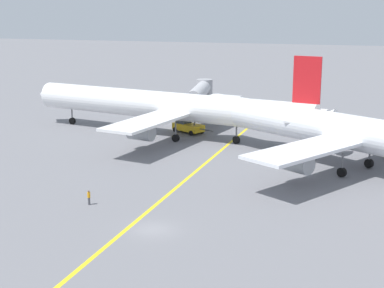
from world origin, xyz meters
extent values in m
plane|color=slate|center=(0.00, 0.00, 0.00)|extent=(600.00, 600.00, 0.00)
cube|color=yellow|center=(-2.41, 10.00, 0.00)|extent=(3.47, 119.98, 0.01)
cylinder|color=white|center=(-13.75, 42.49, 5.46)|extent=(54.13, 15.05, 4.87)
cone|color=white|center=(-41.53, 47.85, 5.46)|extent=(3.60, 4.93, 4.48)
cone|color=white|center=(13.84, 37.17, 5.46)|extent=(4.27, 4.51, 3.89)
cube|color=white|center=(-11.09, 41.98, 4.73)|extent=(13.78, 40.06, 0.44)
cube|color=white|center=(11.39, 37.64, 5.94)|extent=(5.61, 13.37, 0.28)
cube|color=red|center=(11.09, 37.70, 11.54)|extent=(4.39, 1.19, 7.30)
cylinder|color=#999EA3|center=(-9.97, 53.04, 2.93)|extent=(4.62, 3.35, 2.60)
cylinder|color=#999EA3|center=(-14.17, 31.29, 2.93)|extent=(4.62, 3.35, 2.60)
cylinder|color=slate|center=(-10.75, 38.45, 1.96)|extent=(0.28, 0.28, 2.62)
cylinder|color=black|center=(-10.75, 38.45, 0.65)|extent=(1.38, 0.79, 1.30)
cylinder|color=slate|center=(-9.46, 45.13, 1.96)|extent=(0.28, 0.28, 2.62)
cylinder|color=black|center=(-9.46, 45.13, 0.65)|extent=(1.38, 0.79, 1.30)
cylinder|color=slate|center=(-35.03, 46.60, 1.96)|extent=(0.28, 0.28, 2.62)
cylinder|color=black|center=(-35.03, 46.60, 0.65)|extent=(1.38, 0.79, 1.30)
cylinder|color=white|center=(16.41, 30.12, 5.54)|extent=(44.80, 29.32, 4.89)
cone|color=white|center=(-5.77, 43.29, 5.54)|extent=(4.70, 5.30, 4.50)
cube|color=white|center=(18.53, 28.87, 4.81)|extent=(25.40, 36.77, 0.44)
cylinder|color=#999EA3|center=(12.10, 20.00, 3.01)|extent=(4.94, 4.38, 2.60)
cylinder|color=slate|center=(17.65, 25.43, 2.00)|extent=(0.28, 0.28, 2.69)
cylinder|color=black|center=(17.65, 25.43, 0.65)|extent=(1.40, 1.14, 1.30)
cylinder|color=slate|center=(21.12, 31.28, 2.00)|extent=(0.28, 0.28, 2.69)
cylinder|color=black|center=(21.12, 31.28, 0.65)|extent=(1.40, 1.14, 1.30)
cylinder|color=slate|center=(-0.51, 40.17, 2.00)|extent=(0.28, 0.28, 2.69)
cylinder|color=black|center=(-0.51, 40.17, 0.65)|extent=(1.40, 1.14, 1.30)
cube|color=gold|center=(-10.88, 46.05, 1.05)|extent=(6.52, 5.19, 1.19)
cube|color=#333D47|center=(-12.03, 46.65, 2.09)|extent=(2.91, 2.94, 0.90)
cylinder|color=#4C4C51|center=(-6.84, 43.93, 1.17)|extent=(2.93, 1.66, 0.20)
sphere|color=orange|center=(-12.03, 46.65, 2.72)|extent=(0.24, 0.24, 0.24)
cylinder|color=black|center=(-13.40, 45.82, 0.45)|extent=(0.94, 0.68, 0.90)
cylinder|color=black|center=(-12.12, 48.26, 0.45)|extent=(0.94, 0.68, 0.90)
cylinder|color=black|center=(-9.63, 43.84, 0.45)|extent=(0.94, 0.68, 0.90)
cylinder|color=black|center=(-8.35, 46.28, 0.45)|extent=(0.94, 0.68, 0.90)
cylinder|color=#4C4C51|center=(-9.97, 4.94, 0.44)|extent=(0.28, 0.28, 0.88)
cylinder|color=orange|center=(-9.97, 4.94, 1.20)|extent=(0.36, 0.36, 0.63)
sphere|color=brown|center=(-9.97, 4.94, 1.63)|extent=(0.24, 0.24, 0.24)
cylinder|color=#B7B7BC|center=(-15.93, 69.67, 3.92)|extent=(5.93, 18.46, 3.20)
cylinder|color=#99999E|center=(-17.31, 78.66, 3.92)|extent=(3.84, 3.84, 3.52)
cylinder|color=#595960|center=(-17.16, 77.67, 1.96)|extent=(0.70, 0.70, 3.92)
camera|label=1|loc=(20.86, -52.99, 22.82)|focal=54.27mm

